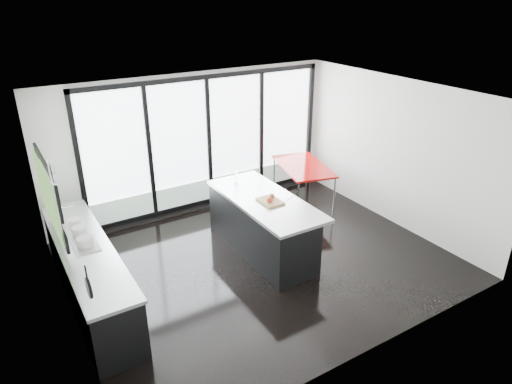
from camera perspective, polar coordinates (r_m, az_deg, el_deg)
floor at (r=7.85m, az=0.53°, el=-8.60°), size 6.00×5.00×0.00m
ceiling at (r=6.75m, az=0.63°, el=11.76°), size 6.00×5.00×0.00m
wall_back at (r=9.38m, az=-6.08°, el=5.55°), size 6.00×0.09×2.80m
wall_front at (r=5.48m, az=14.76°, el=-8.15°), size 6.00×0.00×2.80m
wall_left at (r=6.46m, az=-23.77°, el=-2.65°), size 0.26×5.00×2.80m
wall_right at (r=9.04m, az=16.95°, el=4.75°), size 0.00×5.00×2.80m
counter_cabinets at (r=7.13m, az=-20.06°, el=-9.60°), size 0.69×3.24×1.36m
island at (r=7.90m, az=0.63°, el=-4.13°), size 1.03×2.42×1.29m
bar_stool_near at (r=7.92m, az=4.97°, el=-5.15°), size 0.62×0.62×0.77m
bar_stool_far at (r=8.24m, az=3.82°, el=-4.01°), size 0.58×0.58×0.73m
red_table at (r=9.79m, az=5.84°, el=1.03°), size 1.27×1.74×0.84m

